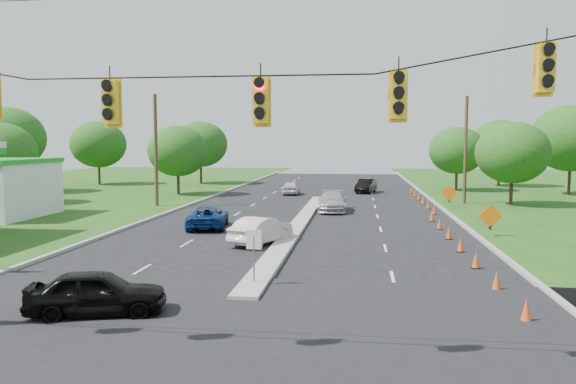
# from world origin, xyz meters

# --- Properties ---
(ground) EXTENTS (160.00, 160.00, 0.00)m
(ground) POSITION_xyz_m (0.00, 0.00, 0.00)
(ground) COLOR black
(ground) RESTS_ON ground
(cross_street) EXTENTS (160.00, 14.00, 0.02)m
(cross_street) POSITION_xyz_m (0.00, 0.00, 0.00)
(cross_street) COLOR black
(cross_street) RESTS_ON ground
(curb_left) EXTENTS (0.25, 110.00, 0.16)m
(curb_left) POSITION_xyz_m (-10.10, 30.00, 0.00)
(curb_left) COLOR gray
(curb_left) RESTS_ON ground
(curb_right) EXTENTS (0.25, 110.00, 0.16)m
(curb_right) POSITION_xyz_m (10.10, 30.00, 0.00)
(curb_right) COLOR gray
(curb_right) RESTS_ON ground
(median) EXTENTS (1.00, 34.00, 0.18)m
(median) POSITION_xyz_m (0.00, 21.00, 0.00)
(median) COLOR gray
(median) RESTS_ON ground
(median_sign) EXTENTS (0.55, 0.06, 2.05)m
(median_sign) POSITION_xyz_m (0.00, 6.00, 1.46)
(median_sign) COLOR gray
(median_sign) RESTS_ON ground
(signal_span) EXTENTS (25.60, 0.32, 9.00)m
(signal_span) POSITION_xyz_m (-0.05, -1.00, 4.97)
(signal_span) COLOR #422D1C
(signal_span) RESTS_ON ground
(utility_pole_far_left) EXTENTS (0.28, 0.28, 9.00)m
(utility_pole_far_left) POSITION_xyz_m (-12.50, 30.00, 4.50)
(utility_pole_far_left) COLOR #422D1C
(utility_pole_far_left) RESTS_ON ground
(utility_pole_far_right) EXTENTS (0.28, 0.28, 9.00)m
(utility_pole_far_right) POSITION_xyz_m (12.50, 35.00, 4.50)
(utility_pole_far_right) COLOR #422D1C
(utility_pole_far_right) RESTS_ON ground
(cone_0) EXTENTS (0.32, 0.32, 0.70)m
(cone_0) POSITION_xyz_m (8.47, 3.00, 0.35)
(cone_0) COLOR #E04B1A
(cone_0) RESTS_ON ground
(cone_1) EXTENTS (0.32, 0.32, 0.70)m
(cone_1) POSITION_xyz_m (8.47, 6.50, 0.35)
(cone_1) COLOR #E04B1A
(cone_1) RESTS_ON ground
(cone_2) EXTENTS (0.32, 0.32, 0.70)m
(cone_2) POSITION_xyz_m (8.47, 10.00, 0.35)
(cone_2) COLOR #E04B1A
(cone_2) RESTS_ON ground
(cone_3) EXTENTS (0.32, 0.32, 0.70)m
(cone_3) POSITION_xyz_m (8.47, 13.50, 0.35)
(cone_3) COLOR #E04B1A
(cone_3) RESTS_ON ground
(cone_4) EXTENTS (0.32, 0.32, 0.70)m
(cone_4) POSITION_xyz_m (8.47, 17.00, 0.35)
(cone_4) COLOR #E04B1A
(cone_4) RESTS_ON ground
(cone_5) EXTENTS (0.32, 0.32, 0.70)m
(cone_5) POSITION_xyz_m (8.47, 20.50, 0.35)
(cone_5) COLOR #E04B1A
(cone_5) RESTS_ON ground
(cone_6) EXTENTS (0.32, 0.32, 0.70)m
(cone_6) POSITION_xyz_m (8.47, 24.00, 0.35)
(cone_6) COLOR #E04B1A
(cone_6) RESTS_ON ground
(cone_7) EXTENTS (0.32, 0.32, 0.70)m
(cone_7) POSITION_xyz_m (9.07, 27.50, 0.35)
(cone_7) COLOR #E04B1A
(cone_7) RESTS_ON ground
(cone_8) EXTENTS (0.32, 0.32, 0.70)m
(cone_8) POSITION_xyz_m (9.07, 31.00, 0.35)
(cone_8) COLOR #E04B1A
(cone_8) RESTS_ON ground
(cone_9) EXTENTS (0.32, 0.32, 0.70)m
(cone_9) POSITION_xyz_m (9.07, 34.50, 0.35)
(cone_9) COLOR #E04B1A
(cone_9) RESTS_ON ground
(cone_10) EXTENTS (0.32, 0.32, 0.70)m
(cone_10) POSITION_xyz_m (9.07, 38.00, 0.35)
(cone_10) COLOR #E04B1A
(cone_10) RESTS_ON ground
(cone_11) EXTENTS (0.32, 0.32, 0.70)m
(cone_11) POSITION_xyz_m (9.07, 41.50, 0.35)
(cone_11) COLOR #E04B1A
(cone_11) RESTS_ON ground
(cone_12) EXTENTS (0.32, 0.32, 0.70)m
(cone_12) POSITION_xyz_m (9.07, 45.00, 0.35)
(cone_12) COLOR #E04B1A
(cone_12) RESTS_ON ground
(work_sign_1) EXTENTS (1.27, 0.58, 1.37)m
(work_sign_1) POSITION_xyz_m (10.80, 18.00, 1.09)
(work_sign_1) COLOR black
(work_sign_1) RESTS_ON ground
(work_sign_2) EXTENTS (1.27, 0.58, 1.37)m
(work_sign_2) POSITION_xyz_m (10.80, 32.00, 1.09)
(work_sign_2) COLOR black
(work_sign_2) RESTS_ON ground
(tree_2) EXTENTS (5.88, 5.88, 6.86)m
(tree_2) POSITION_xyz_m (-26.00, 30.00, 4.34)
(tree_2) COLOR black
(tree_2) RESTS_ON ground
(tree_3) EXTENTS (7.56, 7.56, 8.82)m
(tree_3) POSITION_xyz_m (-32.00, 40.00, 5.58)
(tree_3) COLOR black
(tree_3) RESTS_ON ground
(tree_4) EXTENTS (6.72, 6.72, 7.84)m
(tree_4) POSITION_xyz_m (-28.00, 52.00, 4.96)
(tree_4) COLOR black
(tree_4) RESTS_ON ground
(tree_5) EXTENTS (5.88, 5.88, 6.86)m
(tree_5) POSITION_xyz_m (-14.00, 40.00, 4.34)
(tree_5) COLOR black
(tree_5) RESTS_ON ground
(tree_6) EXTENTS (6.72, 6.72, 7.84)m
(tree_6) POSITION_xyz_m (-16.00, 55.00, 4.96)
(tree_6) COLOR black
(tree_6) RESTS_ON ground
(tree_9) EXTENTS (5.88, 5.88, 6.86)m
(tree_9) POSITION_xyz_m (16.00, 34.00, 4.34)
(tree_9) COLOR black
(tree_9) RESTS_ON ground
(tree_10) EXTENTS (7.56, 7.56, 8.82)m
(tree_10) POSITION_xyz_m (24.00, 44.00, 5.58)
(tree_10) COLOR black
(tree_10) RESTS_ON ground
(tree_11) EXTENTS (6.72, 6.72, 7.84)m
(tree_11) POSITION_xyz_m (20.00, 55.00, 4.96)
(tree_11) COLOR black
(tree_11) RESTS_ON ground
(tree_12) EXTENTS (5.88, 5.88, 6.86)m
(tree_12) POSITION_xyz_m (14.00, 48.00, 4.34)
(tree_12) COLOR black
(tree_12) RESTS_ON ground
(black_sedan) EXTENTS (4.31, 2.60, 1.37)m
(black_sedan) POSITION_xyz_m (-4.01, 2.10, 0.69)
(black_sedan) COLOR black
(black_sedan) RESTS_ON ground
(white_sedan) EXTENTS (2.89, 4.45, 1.38)m
(white_sedan) POSITION_xyz_m (-1.23, 14.52, 0.69)
(white_sedan) COLOR silver
(white_sedan) RESTS_ON ground
(blue_pickup) EXTENTS (2.88, 5.02, 1.32)m
(blue_pickup) POSITION_xyz_m (-5.32, 19.30, 0.66)
(blue_pickup) COLOR navy
(blue_pickup) RESTS_ON ground
(silver_car_far) EXTENTS (2.28, 5.20, 1.49)m
(silver_car_far) POSITION_xyz_m (1.71, 28.54, 0.74)
(silver_car_far) COLOR #9E9E9E
(silver_car_far) RESTS_ON ground
(silver_car_oncoming) EXTENTS (1.69, 3.95, 1.33)m
(silver_car_oncoming) POSITION_xyz_m (-3.00, 41.93, 0.67)
(silver_car_oncoming) COLOR silver
(silver_car_oncoming) RESTS_ON ground
(dark_car_receding) EXTENTS (2.38, 4.55, 1.43)m
(dark_car_receding) POSITION_xyz_m (4.42, 44.81, 0.71)
(dark_car_receding) COLOR black
(dark_car_receding) RESTS_ON ground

